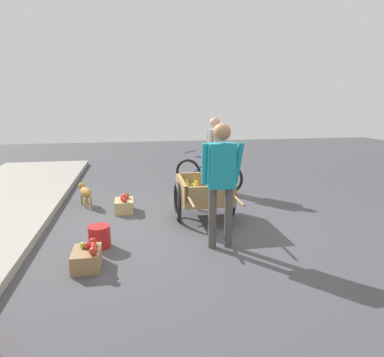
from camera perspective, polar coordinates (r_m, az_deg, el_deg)
ground_plane at (r=5.37m, az=-1.40°, el=-8.23°), size 24.00×24.00×0.00m
fruit_cart at (r=5.62m, az=2.04°, el=-2.55°), size 1.66×0.95×0.70m
vendor_person at (r=4.40m, az=4.94°, el=0.64°), size 0.22×0.56×1.66m
bicycle at (r=7.50m, az=2.66°, el=0.67°), size 1.12×1.31×0.85m
cyclist_person at (r=7.33m, az=3.76°, el=5.18°), size 0.42×0.42×1.60m
dog at (r=6.69m, az=-17.50°, el=-2.14°), size 0.63×0.34×0.40m
plastic_bucket at (r=4.80m, az=-15.28°, el=-9.38°), size 0.30×0.30×0.30m
apple_crate at (r=4.30m, az=-17.21°, el=-12.58°), size 0.44×0.32×0.32m
mixed_fruit_crate at (r=6.19m, az=-11.31°, el=-4.35°), size 0.44×0.32×0.32m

